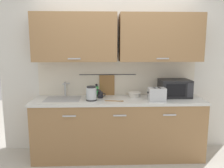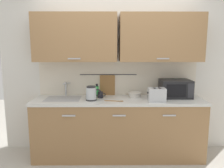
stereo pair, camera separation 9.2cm
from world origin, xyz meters
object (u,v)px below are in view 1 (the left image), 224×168
Objects in this scene: electric_kettle at (92,94)px; mixing_bowl at (134,94)px; toaster at (157,94)px; wooden_spoon at (117,101)px; mug_near_sink at (100,95)px; dish_soap_bottle at (97,91)px; microwave at (175,88)px.

mixing_bowl is at bearing 18.86° from electric_kettle.
mixing_bowl is 0.41m from toaster.
wooden_spoon is (-0.57, -0.00, -0.09)m from toaster.
mug_near_sink is at bearing 50.29° from electric_kettle.
toaster is at bearing -45.54° from mixing_bowl.
dish_soap_bottle is at bearing 176.08° from mixing_bowl.
microwave is 1.28m from electric_kettle.
wooden_spoon is (-0.91, -0.26, -0.13)m from microwave.
microwave is at bearing 37.30° from toaster.
wooden_spoon is at bearing -48.24° from dish_soap_bottle.
dish_soap_bottle is (-1.21, 0.07, -0.05)m from microwave.
dish_soap_bottle reaches higher than wooden_spoon.
toaster is (0.87, -0.33, 0.01)m from dish_soap_bottle.
mixing_bowl is (0.65, 0.22, -0.06)m from electric_kettle.
mixing_bowl is (0.52, 0.07, -0.00)m from mug_near_sink.
electric_kettle is at bearing 175.92° from toaster.
microwave is 1.67× the size of wooden_spoon.
toaster is at bearing -142.70° from microwave.
electric_kettle is 1.16× the size of dish_soap_bottle.
dish_soap_bottle is 0.71× the size of wooden_spoon.
mixing_bowl is at bearing 134.46° from toaster.
electric_kettle is 0.89× the size of toaster.
electric_kettle reaches higher than mixing_bowl.
wooden_spoon is at bearing -43.17° from mug_near_sink.
dish_soap_bottle is 1.63× the size of mug_near_sink.
electric_kettle is 1.06× the size of mixing_bowl.
electric_kettle is 1.89× the size of mug_near_sink.
mixing_bowl is at bearing -3.92° from dish_soap_bottle.
mug_near_sink is (-1.15, -0.04, -0.09)m from microwave.
wooden_spoon is (0.30, -0.33, -0.08)m from dish_soap_bottle.
electric_kettle reaches higher than toaster.
toaster is at bearing 0.37° from wooden_spoon.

